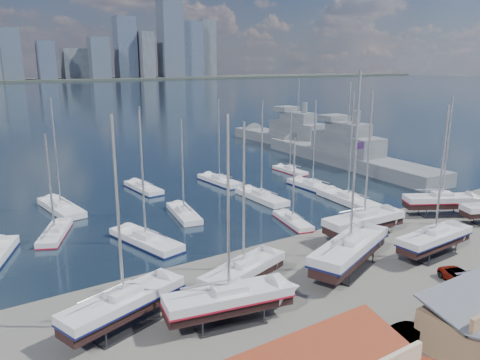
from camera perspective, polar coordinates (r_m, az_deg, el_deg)
ground at (r=48.87m, az=13.15°, el=-10.41°), size 1400.00×1400.00×0.00m
sailboat_cradle_0 at (r=37.99m, az=-13.97°, el=-14.37°), size 10.63×5.86×16.51m
sailboat_cradle_1 at (r=37.53m, az=-1.38°, el=-14.30°), size 10.56×4.72×16.46m
sailboat_cradle_2 at (r=42.23m, az=0.45°, el=-11.00°), size 9.67×5.34×15.27m
sailboat_cradle_3 at (r=47.46m, az=13.23°, el=-8.22°), size 12.54×7.54×19.34m
sailboat_cradle_4 at (r=56.44m, az=14.88°, el=-4.83°), size 10.58×3.38×16.99m
sailboat_cradle_5 at (r=53.53m, az=22.63°, el=-6.57°), size 10.00×3.19×15.99m
sailboat_cradle_6 at (r=68.12m, az=23.37°, el=-2.34°), size 10.04×7.28×16.07m
sailboat_moored_1 at (r=59.78m, az=-21.62°, el=-6.15°), size 5.81×8.76×12.79m
sailboat_moored_2 at (r=69.41m, az=-20.96°, el=-3.33°), size 4.33×11.14×16.38m
sailboat_moored_3 at (r=54.46m, az=-11.40°, el=-7.36°), size 5.35×10.99×15.84m
sailboat_moored_4 at (r=63.10m, az=-6.85°, el=-4.17°), size 4.18×9.38×13.69m
sailboat_moored_5 at (r=76.88m, az=-11.70°, el=-1.05°), size 3.26×9.61×14.15m
sailboat_moored_6 at (r=60.33m, az=6.43°, el=-5.03°), size 3.84×8.06×11.61m
sailboat_moored_7 at (r=70.18m, az=2.61°, el=-2.20°), size 2.98×10.32×15.53m
sailboat_moored_8 at (r=79.81m, az=-2.53°, el=-0.22°), size 3.36×10.08×14.86m
sailboat_moored_9 at (r=70.44m, az=13.00°, el=-2.50°), size 4.30×11.46×16.90m
sailboat_moored_10 at (r=77.16m, az=8.84°, el=-0.87°), size 2.90×10.11×15.09m
sailboat_moored_11 at (r=88.34m, az=6.10°, el=1.11°), size 2.35×8.16×12.16m
naval_ship_east at (r=97.13m, az=12.83°, el=2.83°), size 10.95×46.12×18.11m
naval_ship_west at (r=116.37m, az=6.97°, el=4.89°), size 8.02×44.53×18.00m
car_a at (r=34.99m, az=12.95°, el=-19.52°), size 3.33×4.84×1.53m
car_b at (r=37.91m, az=20.26°, el=-17.29°), size 4.75×2.62×1.48m
car_c at (r=48.62m, az=25.36°, el=-10.76°), size 3.49×5.02×1.27m
flagpole at (r=49.47m, az=13.75°, el=-1.27°), size 1.10×0.12×12.46m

